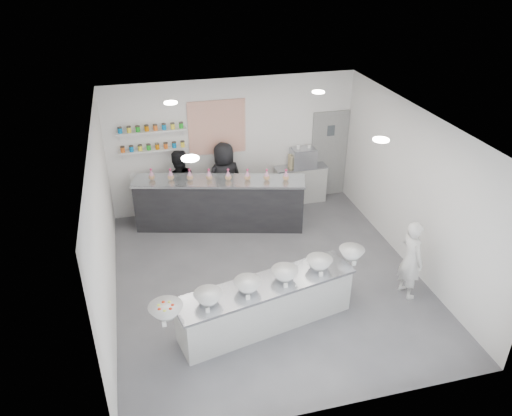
{
  "coord_description": "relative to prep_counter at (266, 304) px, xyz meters",
  "views": [
    {
      "loc": [
        -2.07,
        -7.21,
        5.62
      ],
      "look_at": [
        -0.13,
        0.4,
        1.3
      ],
      "focal_mm": 35.0,
      "sensor_mm": 36.0,
      "label": 1
    }
  ],
  "objects": [
    {
      "name": "floor",
      "position": [
        0.37,
        1.18,
        -0.4
      ],
      "size": [
        6.0,
        6.0,
        0.0
      ],
      "primitive_type": "plane",
      "color": "#515156",
      "rests_on": "ground"
    },
    {
      "name": "ceiling",
      "position": [
        0.37,
        1.18,
        2.6
      ],
      "size": [
        6.0,
        6.0,
        0.0
      ],
      "primitive_type": "plane",
      "rotation": [
        3.14,
        0.0,
        0.0
      ],
      "color": "white",
      "rests_on": "floor"
    },
    {
      "name": "back_wall",
      "position": [
        0.37,
        4.18,
        1.1
      ],
      "size": [
        5.5,
        0.0,
        5.5
      ],
      "primitive_type": "plane",
      "rotation": [
        1.57,
        0.0,
        0.0
      ],
      "color": "white",
      "rests_on": "floor"
    },
    {
      "name": "left_wall",
      "position": [
        -2.38,
        1.18,
        1.1
      ],
      "size": [
        0.0,
        6.0,
        6.0
      ],
      "primitive_type": "plane",
      "rotation": [
        1.57,
        0.0,
        1.57
      ],
      "color": "white",
      "rests_on": "floor"
    },
    {
      "name": "right_wall",
      "position": [
        3.12,
        1.18,
        1.1
      ],
      "size": [
        0.0,
        6.0,
        6.0
      ],
      "primitive_type": "plane",
      "rotation": [
        1.57,
        0.0,
        -1.57
      ],
      "color": "white",
      "rests_on": "floor"
    },
    {
      "name": "back_door",
      "position": [
        2.67,
        4.15,
        0.65
      ],
      "size": [
        0.88,
        0.04,
        2.1
      ],
      "primitive_type": "cube",
      "color": "gray",
      "rests_on": "floor"
    },
    {
      "name": "pattern_panel",
      "position": [
        0.02,
        4.15,
        1.55
      ],
      "size": [
        1.25,
        0.03,
        1.2
      ],
      "primitive_type": "cube",
      "color": "#D55531",
      "rests_on": "back_wall"
    },
    {
      "name": "jar_shelf_lower",
      "position": [
        -1.38,
        4.08,
        1.2
      ],
      "size": [
        1.45,
        0.22,
        0.04
      ],
      "primitive_type": "cube",
      "color": "silver",
      "rests_on": "back_wall"
    },
    {
      "name": "jar_shelf_upper",
      "position": [
        -1.38,
        4.08,
        1.62
      ],
      "size": [
        1.45,
        0.22,
        0.04
      ],
      "primitive_type": "cube",
      "color": "silver",
      "rests_on": "back_wall"
    },
    {
      "name": "preserve_jars",
      "position": [
        -1.38,
        4.06,
        1.48
      ],
      "size": [
        1.45,
        0.1,
        0.56
      ],
      "primitive_type": null,
      "color": "orange",
      "rests_on": "jar_shelf_lower"
    },
    {
      "name": "downlight_0",
      "position": [
        -1.03,
        0.18,
        2.58
      ],
      "size": [
        0.24,
        0.24,
        0.02
      ],
      "primitive_type": "cylinder",
      "color": "white",
      "rests_on": "ceiling"
    },
    {
      "name": "downlight_1",
      "position": [
        1.77,
        0.18,
        2.58
      ],
      "size": [
        0.24,
        0.24,
        0.02
      ],
      "primitive_type": "cylinder",
      "color": "white",
      "rests_on": "ceiling"
    },
    {
      "name": "downlight_2",
      "position": [
        -1.03,
        2.78,
        2.58
      ],
      "size": [
        0.24,
        0.24,
        0.02
      ],
      "primitive_type": "cylinder",
      "color": "white",
      "rests_on": "ceiling"
    },
    {
      "name": "downlight_3",
      "position": [
        1.77,
        2.78,
        2.58
      ],
      "size": [
        0.24,
        0.24,
        0.02
      ],
      "primitive_type": "cylinder",
      "color": "white",
      "rests_on": "ceiling"
    },
    {
      "name": "prep_counter",
      "position": [
        0.0,
        0.0,
        0.0
      ],
      "size": [
        3.04,
        1.3,
        0.81
      ],
      "primitive_type": "cube",
      "rotation": [
        0.0,
        0.0,
        0.22
      ],
      "color": "#AEAEA9",
      "rests_on": "floor"
    },
    {
      "name": "back_bar",
      "position": [
        -0.14,
        3.27,
        0.15
      ],
      "size": [
        3.64,
        1.56,
        1.11
      ],
      "primitive_type": "cube",
      "rotation": [
        0.0,
        0.0,
        -0.26
      ],
      "color": "black",
      "rests_on": "floor"
    },
    {
      "name": "sneeze_guard",
      "position": [
        -0.22,
        2.97,
        0.86
      ],
      "size": [
        3.42,
        0.93,
        0.3
      ],
      "primitive_type": "cube",
      "rotation": [
        0.0,
        0.0,
        -0.26
      ],
      "color": "white",
      "rests_on": "back_bar"
    },
    {
      "name": "espresso_ledge",
      "position": [
        1.92,
        3.96,
        0.05
      ],
      "size": [
        1.21,
        0.39,
        0.9
      ],
      "primitive_type": "cube",
      "color": "#AEAEA9",
      "rests_on": "floor"
    },
    {
      "name": "espresso_machine",
      "position": [
        1.96,
        3.96,
        0.71
      ],
      "size": [
        0.56,
        0.39,
        0.43
      ],
      "primitive_type": "cube",
      "color": "#93969E",
      "rests_on": "espresso_ledge"
    },
    {
      "name": "cup_stacks",
      "position": [
        1.71,
        3.96,
        0.65
      ],
      "size": [
        0.24,
        0.24,
        0.3
      ],
      "primitive_type": null,
      "color": "tan",
      "rests_on": "espresso_ledge"
    },
    {
      "name": "prep_bowls",
      "position": [
        -0.0,
        0.0,
        0.49
      ],
      "size": [
        3.71,
        1.32,
        0.17
      ],
      "primitive_type": null,
      "rotation": [
        0.0,
        0.0,
        0.22
      ],
      "color": "white",
      "rests_on": "prep_counter"
    },
    {
      "name": "label_cards",
      "position": [
        -0.12,
        -0.52,
        0.44
      ],
      "size": [
        3.31,
        0.04,
        0.07
      ],
      "primitive_type": null,
      "color": "white",
      "rests_on": "prep_counter"
    },
    {
      "name": "cookie_bags",
      "position": [
        -0.14,
        3.27,
        0.84
      ],
      "size": [
        2.87,
        0.89,
        0.25
      ],
      "primitive_type": null,
      "rotation": [
        0.0,
        0.0,
        -0.26
      ],
      "color": "pink",
      "rests_on": "back_bar"
    },
    {
      "name": "woman_prep",
      "position": [
        2.61,
        0.15,
        0.33
      ],
      "size": [
        0.41,
        0.57,
        1.47
      ],
      "primitive_type": "imported",
      "rotation": [
        0.0,
        0.0,
        1.69
      ],
      "color": "silver",
      "rests_on": "floor"
    },
    {
      "name": "staff_left",
      "position": [
        -0.93,
        3.78,
        0.42
      ],
      "size": [
        0.82,
        0.65,
        1.65
      ],
      "primitive_type": "imported",
      "rotation": [
        0.0,
        0.0,
        3.17
      ],
      "color": "black",
      "rests_on": "floor"
    },
    {
      "name": "staff_right",
      "position": [
        0.08,
        3.78,
        0.45
      ],
      "size": [
        0.95,
        0.74,
        1.72
      ],
      "primitive_type": "imported",
      "rotation": [
        0.0,
        0.0,
        3.4
      ],
      "color": "black",
      "rests_on": "floor"
    }
  ]
}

